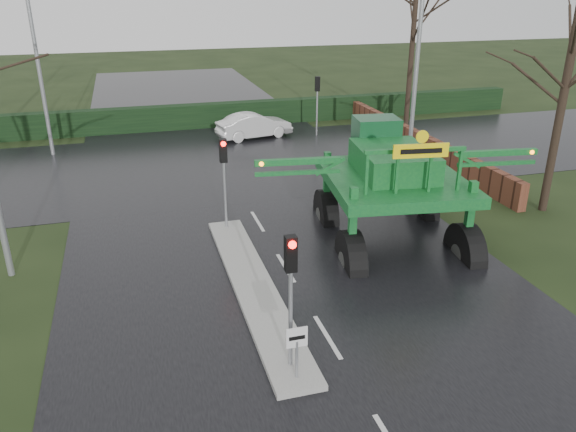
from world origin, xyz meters
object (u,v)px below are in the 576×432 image
object	(u,v)px
traffic_signal_mid	(224,165)
street_light_right	(412,45)
crop_sprayer	(352,185)
keep_left_sign	(297,345)
traffic_signal_near	(291,275)
traffic_signal_far	(317,93)
white_sedan	(254,138)
street_light_left_far	(41,39)

from	to	relation	value
traffic_signal_mid	street_light_right	size ratio (longest dim) A/B	0.35
crop_sprayer	keep_left_sign	bearing A→B (deg)	-114.65
traffic_signal_near	street_light_right	world-z (taller)	street_light_right
traffic_signal_far	crop_sprayer	size ratio (longest dim) A/B	0.36
keep_left_sign	traffic_signal_far	size ratio (longest dim) A/B	0.38
traffic_signal_far	street_light_right	xyz separation A→B (m)	(1.69, -8.01, 3.40)
traffic_signal_near	traffic_signal_far	distance (m)	22.42
traffic_signal_far	white_sedan	bearing A→B (deg)	-7.46
street_light_right	crop_sprayer	distance (m)	10.51
traffic_signal_far	crop_sprayer	world-z (taller)	crop_sprayer
street_light_right	crop_sprayer	bearing A→B (deg)	-126.91
street_light_left_far	traffic_signal_far	bearing A→B (deg)	0.03
white_sedan	traffic_signal_mid	bearing A→B (deg)	150.67
traffic_signal_far	traffic_signal_mid	bearing A→B (deg)	58.07
traffic_signal_far	white_sedan	xyz separation A→B (m)	(-3.75, 0.49, -2.59)
street_light_left_far	white_sedan	world-z (taller)	street_light_left_far
traffic_signal_near	street_light_left_far	world-z (taller)	street_light_left_far
street_light_left_far	white_sedan	size ratio (longest dim) A/B	2.25
traffic_signal_far	keep_left_sign	bearing A→B (deg)	70.07
traffic_signal_near	traffic_signal_mid	distance (m)	8.50
traffic_signal_far	white_sedan	size ratio (longest dim) A/B	0.79
street_light_right	street_light_left_far	size ratio (longest dim) A/B	1.00
traffic_signal_near	traffic_signal_far	size ratio (longest dim) A/B	1.00
street_light_left_far	crop_sprayer	bearing A→B (deg)	-56.88
keep_left_sign	traffic_signal_far	world-z (taller)	traffic_signal_far
street_light_left_far	keep_left_sign	bearing A→B (deg)	-72.22
traffic_signal_near	crop_sprayer	distance (m)	6.15
traffic_signal_near	traffic_signal_far	world-z (taller)	same
traffic_signal_far	street_light_right	distance (m)	8.86
keep_left_sign	street_light_left_far	bearing A→B (deg)	107.78
keep_left_sign	crop_sprayer	world-z (taller)	crop_sprayer
keep_left_sign	traffic_signal_mid	world-z (taller)	traffic_signal_mid
traffic_signal_mid	white_sedan	world-z (taller)	traffic_signal_mid
traffic_signal_mid	white_sedan	bearing A→B (deg)	72.72
keep_left_sign	white_sedan	xyz separation A→B (m)	(4.05, 22.00, -1.06)
keep_left_sign	street_light_left_far	distance (m)	23.11
traffic_signal_mid	street_light_left_far	bearing A→B (deg)	118.86
traffic_signal_mid	street_light_right	world-z (taller)	street_light_right
traffic_signal_mid	traffic_signal_far	bearing A→B (deg)	58.07
traffic_signal_near	traffic_signal_mid	size ratio (longest dim) A/B	1.00
keep_left_sign	traffic_signal_far	distance (m)	22.93
street_light_left_far	crop_sprayer	world-z (taller)	street_light_left_far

